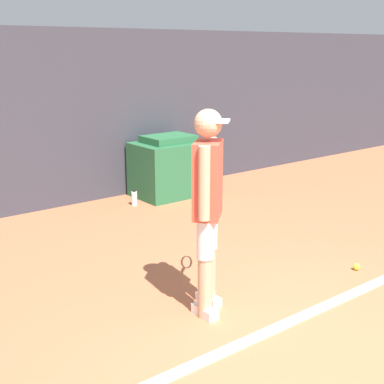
{
  "coord_description": "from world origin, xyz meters",
  "views": [
    {
      "loc": [
        -2.72,
        -2.07,
        2.12
      ],
      "look_at": [
        -0.13,
        1.25,
        0.98
      ],
      "focal_mm": 50.0,
      "sensor_mm": 36.0,
      "label": 1
    }
  ],
  "objects_px": {
    "tennis_player": "(208,203)",
    "covered_chair": "(169,167)",
    "tennis_ball": "(357,267)",
    "water_bottle": "(134,198)"
  },
  "relations": [
    {
      "from": "tennis_player",
      "to": "covered_chair",
      "type": "distance_m",
      "value": 3.66
    },
    {
      "from": "tennis_player",
      "to": "tennis_ball",
      "type": "bearing_deg",
      "value": -52.08
    },
    {
      "from": "tennis_player",
      "to": "covered_chair",
      "type": "bearing_deg",
      "value": 16.79
    },
    {
      "from": "tennis_player",
      "to": "tennis_ball",
      "type": "height_order",
      "value": "tennis_player"
    },
    {
      "from": "tennis_player",
      "to": "covered_chair",
      "type": "relative_size",
      "value": 1.67
    },
    {
      "from": "covered_chair",
      "to": "water_bottle",
      "type": "xyz_separation_m",
      "value": [
        -0.7,
        -0.14,
        -0.32
      ]
    },
    {
      "from": "covered_chair",
      "to": "water_bottle",
      "type": "distance_m",
      "value": 0.78
    },
    {
      "from": "tennis_ball",
      "to": "water_bottle",
      "type": "relative_size",
      "value": 0.31
    },
    {
      "from": "tennis_player",
      "to": "water_bottle",
      "type": "height_order",
      "value": "tennis_player"
    },
    {
      "from": "tennis_player",
      "to": "covered_chair",
      "type": "xyz_separation_m",
      "value": [
        1.85,
        3.11,
        -0.51
      ]
    }
  ]
}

